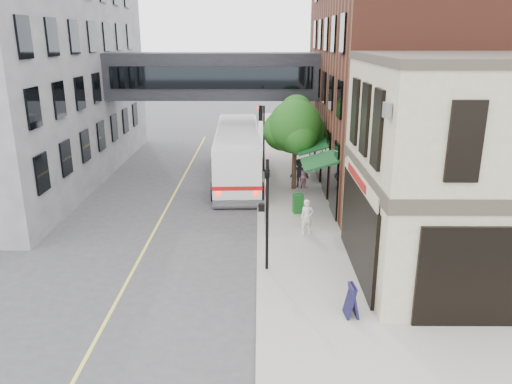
{
  "coord_description": "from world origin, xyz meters",
  "views": [
    {
      "loc": [
        0.09,
        -16.14,
        9.05
      ],
      "look_at": [
        -0.04,
        3.2,
        2.99
      ],
      "focal_mm": 35.0,
      "sensor_mm": 36.0,
      "label": 1
    }
  ],
  "objects_px": {
    "pedestrian_b": "(305,176)",
    "newspaper_box": "(298,203)",
    "pedestrian_a": "(307,217)",
    "pedestrian_c": "(299,173)",
    "sandwich_board": "(352,301)",
    "bus": "(238,152)"
  },
  "relations": [
    {
      "from": "pedestrian_b",
      "to": "newspaper_box",
      "type": "relative_size",
      "value": 1.49
    },
    {
      "from": "sandwich_board",
      "to": "pedestrian_b",
      "type": "bearing_deg",
      "value": 85.77
    },
    {
      "from": "pedestrian_b",
      "to": "pedestrian_a",
      "type": "bearing_deg",
      "value": -124.47
    },
    {
      "from": "pedestrian_a",
      "to": "newspaper_box",
      "type": "distance_m",
      "value": 2.95
    },
    {
      "from": "newspaper_box",
      "to": "pedestrian_b",
      "type": "bearing_deg",
      "value": 71.78
    },
    {
      "from": "bus",
      "to": "sandwich_board",
      "type": "relative_size",
      "value": 11.08
    },
    {
      "from": "bus",
      "to": "newspaper_box",
      "type": "height_order",
      "value": "bus"
    },
    {
      "from": "pedestrian_c",
      "to": "sandwich_board",
      "type": "distance_m",
      "value": 14.8
    },
    {
      "from": "pedestrian_b",
      "to": "pedestrian_c",
      "type": "xyz_separation_m",
      "value": [
        -0.33,
        0.24,
        0.13
      ]
    },
    {
      "from": "pedestrian_c",
      "to": "newspaper_box",
      "type": "relative_size",
      "value": 1.75
    },
    {
      "from": "bus",
      "to": "pedestrian_b",
      "type": "distance_m",
      "value": 4.99
    },
    {
      "from": "bus",
      "to": "pedestrian_b",
      "type": "xyz_separation_m",
      "value": [
        4.21,
        -2.51,
        -0.95
      ]
    },
    {
      "from": "pedestrian_c",
      "to": "newspaper_box",
      "type": "distance_m",
      "value": 4.68
    },
    {
      "from": "bus",
      "to": "sandwich_board",
      "type": "distance_m",
      "value": 17.67
    },
    {
      "from": "pedestrian_a",
      "to": "pedestrian_b",
      "type": "distance_m",
      "value": 7.35
    },
    {
      "from": "bus",
      "to": "pedestrian_c",
      "type": "relative_size",
      "value": 6.99
    },
    {
      "from": "newspaper_box",
      "to": "pedestrian_c",
      "type": "bearing_deg",
      "value": 76.32
    },
    {
      "from": "pedestrian_a",
      "to": "pedestrian_c",
      "type": "relative_size",
      "value": 0.93
    },
    {
      "from": "pedestrian_c",
      "to": "sandwich_board",
      "type": "xyz_separation_m",
      "value": [
        0.6,
        -14.79,
        -0.33
      ]
    },
    {
      "from": "pedestrian_a",
      "to": "sandwich_board",
      "type": "height_order",
      "value": "pedestrian_a"
    },
    {
      "from": "bus",
      "to": "newspaper_box",
      "type": "xyz_separation_m",
      "value": [
        3.46,
        -6.91,
        -1.2
      ]
    },
    {
      "from": "pedestrian_b",
      "to": "newspaper_box",
      "type": "distance_m",
      "value": 4.48
    }
  ]
}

